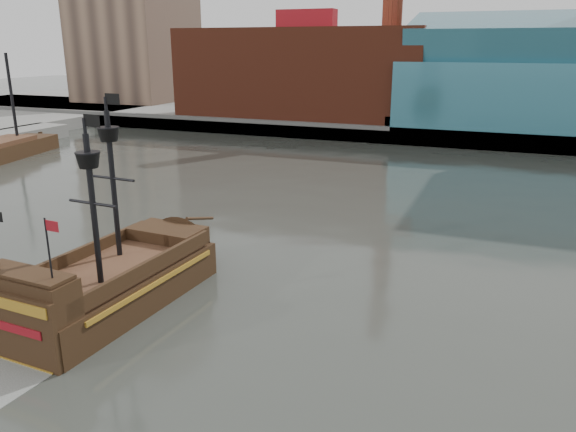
% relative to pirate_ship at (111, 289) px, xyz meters
% --- Properties ---
extents(ground, '(400.00, 400.00, 0.00)m').
position_rel_pirate_ship_xyz_m(ground, '(8.13, -1.84, -1.15)').
color(ground, '#2C2F29').
rests_on(ground, ground).
extents(promenade_far, '(220.00, 60.00, 2.00)m').
position_rel_pirate_ship_xyz_m(promenade_far, '(8.13, 90.16, -0.15)').
color(promenade_far, slate).
rests_on(promenade_far, ground).
extents(seawall, '(220.00, 1.00, 2.60)m').
position_rel_pirate_ship_xyz_m(seawall, '(8.13, 60.66, 0.15)').
color(seawall, '#4C4C49').
rests_on(seawall, ground).
extents(pirate_ship, '(6.13, 17.19, 12.68)m').
position_rel_pirate_ship_xyz_m(pirate_ship, '(0.00, 0.00, 0.00)').
color(pirate_ship, black).
rests_on(pirate_ship, ground).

